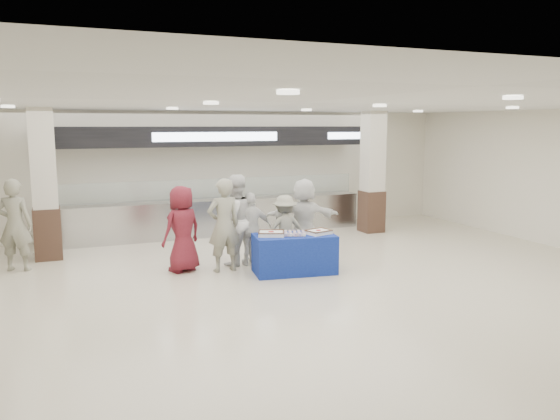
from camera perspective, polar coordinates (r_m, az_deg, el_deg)
name	(u,v)px	position (r m, az deg, el deg)	size (l,w,h in m)	color
ground	(300,292)	(9.47, 2.06, -8.58)	(14.00, 14.00, 0.00)	beige
serving_line	(214,191)	(14.23, -6.87, 2.03)	(8.70, 0.85, 2.80)	#AEAFB5
column_left	(45,188)	(12.50, -23.36, 2.13)	(0.55, 0.55, 3.20)	#352118
column_right	(372,175)	(14.69, 9.63, 3.64)	(0.55, 0.55, 3.20)	#352118
display_table	(294,254)	(10.58, 1.51, -4.60)	(1.55, 0.78, 0.75)	navy
sheet_cake_left	(271,233)	(10.40, -0.92, -2.44)	(0.59, 0.53, 0.10)	white
sheet_cake_right	(318,232)	(10.59, 4.03, -2.26)	(0.52, 0.45, 0.09)	white
cupcake_tray	(293,234)	(10.45, 1.33, -2.47)	(0.51, 0.44, 0.07)	silver
civilian_maroon	(182,229)	(10.76, -10.17, -1.96)	(0.82, 0.54, 1.69)	maroon
soldier_a	(224,225)	(10.65, -5.91, -1.59)	(0.67, 0.44, 1.83)	gray
chef_tall	(235,220)	(11.13, -4.73, -1.05)	(0.90, 0.70, 1.85)	white
chef_short	(251,229)	(11.12, -3.01, -1.98)	(0.88, 0.36, 1.49)	white
soldier_b	(285,229)	(11.26, 0.49, -2.03)	(0.92, 0.53, 1.42)	gray
civilian_white	(304,218)	(11.68, 2.49, -0.87)	(1.60, 0.51, 1.73)	white
soldier_bg	(15,225)	(11.81, -25.95, -1.42)	(0.66, 0.44, 1.82)	gray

